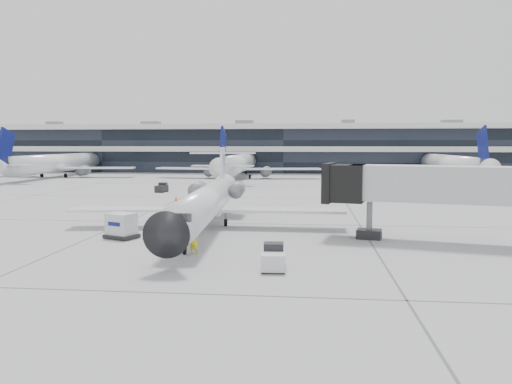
# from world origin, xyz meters

# --- Properties ---
(ground) EXTENTS (220.00, 220.00, 0.00)m
(ground) POSITION_xyz_m (0.00, 0.00, 0.00)
(ground) COLOR gray
(ground) RESTS_ON ground
(terminal) EXTENTS (170.00, 22.00, 10.00)m
(terminal) POSITION_xyz_m (0.00, 82.00, 5.00)
(terminal) COLOR black
(terminal) RESTS_ON ground
(bg_jet_left) EXTENTS (32.00, 40.00, 9.60)m
(bg_jet_left) POSITION_xyz_m (-45.00, 55.00, 0.00)
(bg_jet_left) COLOR white
(bg_jet_left) RESTS_ON ground
(bg_jet_center) EXTENTS (32.00, 40.00, 9.60)m
(bg_jet_center) POSITION_xyz_m (-8.00, 55.00, 0.00)
(bg_jet_center) COLOR white
(bg_jet_center) RESTS_ON ground
(bg_jet_right) EXTENTS (32.00, 40.00, 9.60)m
(bg_jet_right) POSITION_xyz_m (32.00, 55.00, 0.00)
(bg_jet_right) COLOR white
(bg_jet_right) RESTS_ON ground
(regional_jet) EXTENTS (22.24, 27.77, 6.41)m
(regional_jet) POSITION_xyz_m (-2.39, -2.56, 2.19)
(regional_jet) COLOR white
(regional_jet) RESTS_ON ground
(jet_bridge) EXTENTS (16.94, 6.73, 5.47)m
(jet_bridge) POSITION_xyz_m (16.07, -7.08, 3.99)
(jet_bridge) COLOR silver
(jet_bridge) RESTS_ON ground
(ramp_worker) EXTENTS (0.60, 0.40, 1.62)m
(ramp_worker) POSITION_xyz_m (-1.32, -11.91, 0.81)
(ramp_worker) COLOR yellow
(ramp_worker) RESTS_ON ground
(baggage_tug) EXTENTS (1.37, 2.21, 1.37)m
(baggage_tug) POSITION_xyz_m (3.84, -15.16, 0.61)
(baggage_tug) COLOR silver
(baggage_tug) RESTS_ON ground
(cargo_uld) EXTENTS (2.63, 2.33, 1.78)m
(cargo_uld) POSITION_xyz_m (-7.65, -7.49, 0.89)
(cargo_uld) COLOR black
(cargo_uld) RESTS_ON ground
(traffic_cone) EXTENTS (0.50, 0.50, 0.58)m
(traffic_cone) POSITION_xyz_m (-9.88, 15.66, 0.28)
(traffic_cone) COLOR #FF5B0D
(traffic_cone) RESTS_ON ground
(far_tug) EXTENTS (1.52, 2.23, 1.31)m
(far_tug) POSITION_xyz_m (-14.73, 26.06, 0.59)
(far_tug) COLOR black
(far_tug) RESTS_ON ground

